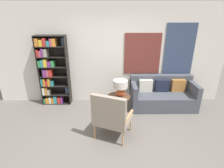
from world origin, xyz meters
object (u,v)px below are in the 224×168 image
Objects in this scene: bookshelf at (51,71)px; table_lamp at (120,86)px; couch at (162,95)px; side_table at (119,98)px; armchair at (111,115)px.

bookshelf reaches higher than table_lamp.
table_lamp is at bearing -159.85° from couch.
couch is at bearing 20.15° from table_lamp.
bookshelf reaches higher than side_table.
table_lamp is (0.04, 0.05, 0.30)m from side_table.
table_lamp is (1.85, -0.66, -0.18)m from bookshelf.
side_table is (-1.23, -0.48, 0.15)m from couch.
bookshelf is at bearing 158.54° from side_table.
armchair is at bearing -102.51° from side_table.
side_table is 1.44× the size of table_lamp.
armchair is at bearing -104.47° from table_lamp.
table_lamp reaches higher than couch.
bookshelf is at bearing 175.68° from couch.
bookshelf is at bearing 160.32° from table_lamp.
couch is (3.03, -0.23, -0.63)m from bookshelf.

